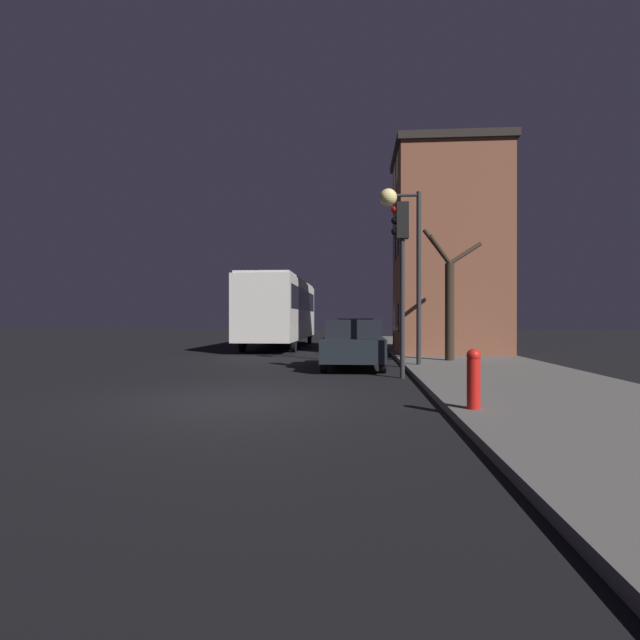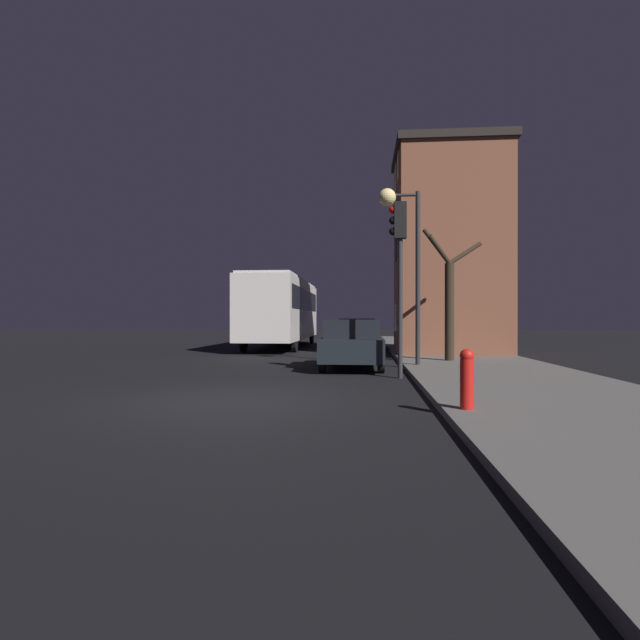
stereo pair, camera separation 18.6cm
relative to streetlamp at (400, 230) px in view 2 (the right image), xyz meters
The scene contains 11 objects.
ground_plane 8.13m from the streetlamp, 120.64° to the right, with size 120.00×120.00×0.00m, color black.
sidewalk 7.63m from the streetlamp, 68.81° to the right, with size 4.46×60.00×0.13m.
brick_building 6.18m from the streetlamp, 67.29° to the left, with size 4.40×4.46×8.25m.
streetlamp is the anchor object (origin of this frame).
traffic_light 2.62m from the streetlamp, 94.77° to the right, with size 0.43×0.24×4.37m.
bare_tree 2.96m from the streetlamp, 44.81° to the left, with size 1.97×1.55×4.45m.
bus 12.06m from the streetlamp, 116.23° to the left, with size 2.51×11.33×3.48m.
car_near_lane 3.66m from the streetlamp, behind, with size 1.78×3.82×1.46m.
car_mid_lane 9.96m from the streetlamp, 98.42° to the left, with size 1.85×4.64×1.49m.
car_far_lane 18.18m from the streetlamp, 95.30° to the left, with size 1.77×4.57×1.48m.
fire_hydrant 8.10m from the streetlamp, 86.40° to the right, with size 0.21×0.21×0.91m.
Camera 2 is at (2.47, -8.87, 1.48)m, focal length 28.00 mm.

